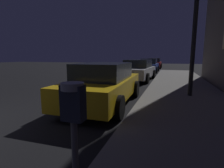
{
  "coord_description": "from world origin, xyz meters",
  "views": [
    {
      "loc": [
        4.99,
        -2.18,
        1.65
      ],
      "look_at": [
        3.95,
        0.88,
        1.13
      ],
      "focal_mm": 27.24,
      "sensor_mm": 36.0,
      "label": 1
    }
  ],
  "objects": [
    {
      "name": "car_yellow_cab",
      "position": [
        2.85,
        3.27,
        0.71
      ],
      "size": [
        2.07,
        4.42,
        1.43
      ],
      "color": "gold",
      "rests_on": "ground"
    },
    {
      "name": "car_silver",
      "position": [
        2.85,
        9.74,
        0.71
      ],
      "size": [
        2.24,
        4.49,
        1.43
      ],
      "color": "#B7B7BF",
      "rests_on": "ground"
    },
    {
      "name": "street_lamp",
      "position": [
        5.78,
        4.95,
        3.46
      ],
      "size": [
        0.44,
        0.44,
        4.93
      ],
      "color": "black",
      "rests_on": "sidewalk"
    },
    {
      "name": "car_blue",
      "position": [
        2.85,
        16.35,
        0.71
      ],
      "size": [
        1.99,
        4.31,
        1.43
      ],
      "color": "navy",
      "rests_on": "ground"
    },
    {
      "name": "car_red",
      "position": [
        2.85,
        22.75,
        0.72
      ],
      "size": [
        2.03,
        4.27,
        1.43
      ],
      "color": "maroon",
      "rests_on": "ground"
    },
    {
      "name": "parking_meter",
      "position": [
        4.25,
        -1.0,
        1.13
      ],
      "size": [
        0.19,
        0.19,
        1.29
      ],
      "color": "#59595B",
      "rests_on": "sidewalk"
    }
  ]
}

